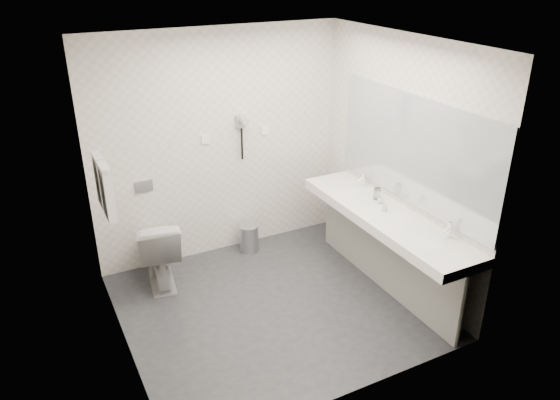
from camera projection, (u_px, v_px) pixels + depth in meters
floor at (273, 306)px, 5.26m from camera, size 2.80×2.80×0.00m
ceiling at (272, 43)px, 4.21m from camera, size 2.80×2.80×0.00m
wall_back at (219, 146)px, 5.79m from camera, size 2.80×0.00×2.80m
wall_front at (357, 256)px, 3.69m from camera, size 2.80×0.00×2.80m
wall_left at (111, 222)px, 4.16m from camera, size 0.00×2.60×2.60m
wall_right at (399, 163)px, 5.32m from camera, size 0.00×2.60×2.60m
vanity_counter at (385, 217)px, 5.23m from camera, size 0.55×2.20×0.10m
vanity_panel at (384, 255)px, 5.42m from camera, size 0.03×2.15×0.75m
vanity_post_near at (461, 309)px, 4.59m from camera, size 0.06×0.06×0.75m
vanity_post_far at (331, 214)px, 6.27m from camera, size 0.06×0.06×0.75m
mirror at (413, 150)px, 5.07m from camera, size 0.02×2.20×1.05m
basin_near at (431, 244)px, 4.69m from camera, size 0.40×0.31×0.05m
basin_far at (348, 190)px, 5.74m from camera, size 0.40×0.31×0.05m
faucet_near at (449, 230)px, 4.73m from camera, size 0.04×0.04×0.15m
faucet_far at (364, 179)px, 5.78m from camera, size 0.04×0.04×0.15m
soap_bottle_a at (385, 207)px, 5.22m from camera, size 0.06×0.06×0.10m
soap_bottle_b at (380, 200)px, 5.39m from camera, size 0.07×0.07×0.08m
glass_left at (376, 194)px, 5.49m from camera, size 0.06×0.06×0.10m
glass_right at (377, 194)px, 5.47m from camera, size 0.08×0.08×0.12m
toilet at (158, 250)px, 5.49m from camera, size 0.54×0.80×0.76m
flush_plate at (144, 186)px, 5.55m from camera, size 0.18×0.02×0.12m
pedal_bin at (249, 238)px, 6.18m from camera, size 0.22×0.22×0.31m
bin_lid at (249, 226)px, 6.11m from camera, size 0.22×0.22×0.02m
towel_rail at (99, 162)px, 4.50m from camera, size 0.02×0.62×0.02m
towel_near at (107, 192)px, 4.48m from camera, size 0.07×0.24×0.48m
towel_far at (101, 181)px, 4.70m from camera, size 0.07×0.24×0.48m
dryer_cradle at (241, 121)px, 5.76m from camera, size 0.10×0.04×0.14m
dryer_barrel at (243, 120)px, 5.69m from camera, size 0.08×0.14×0.08m
dryer_cord at (242, 144)px, 5.85m from camera, size 0.02×0.02×0.35m
switch_plate_a at (206, 140)px, 5.67m from camera, size 0.09×0.02×0.09m
switch_plate_b at (265, 131)px, 5.96m from camera, size 0.09×0.02×0.09m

